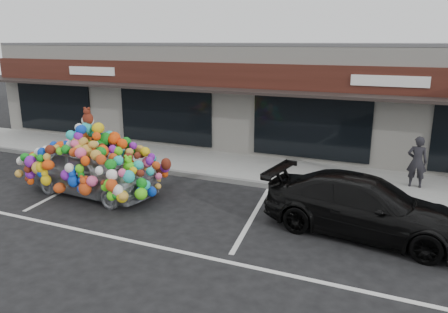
% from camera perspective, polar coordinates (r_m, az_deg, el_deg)
% --- Properties ---
extents(ground, '(90.00, 90.00, 0.00)m').
position_cam_1_polar(ground, '(12.44, -8.76, -6.00)').
color(ground, black).
rests_on(ground, ground).
extents(shop_building, '(24.00, 7.20, 4.31)m').
position_cam_1_polar(shop_building, '(19.39, 4.61, 8.21)').
color(shop_building, silver).
rests_on(shop_building, ground).
extents(sidewalk, '(26.00, 3.00, 0.15)m').
position_cam_1_polar(sidewalk, '(15.74, -0.95, -1.06)').
color(sidewalk, gray).
rests_on(sidewalk, ground).
extents(kerb, '(26.00, 0.18, 0.16)m').
position_cam_1_polar(kerb, '(14.45, -3.45, -2.55)').
color(kerb, slate).
rests_on(kerb, ground).
extents(parking_stripe_left, '(0.73, 4.37, 0.01)m').
position_cam_1_polar(parking_stripe_left, '(14.48, -19.10, -3.63)').
color(parking_stripe_left, silver).
rests_on(parking_stripe_left, ground).
extents(parking_stripe_mid, '(0.73, 4.37, 0.01)m').
position_cam_1_polar(parking_stripe_mid, '(11.43, 3.83, -7.75)').
color(parking_stripe_mid, silver).
rests_on(parking_stripe_mid, ground).
extents(lane_line, '(14.00, 0.12, 0.01)m').
position_cam_1_polar(lane_line, '(9.68, -6.00, -12.20)').
color(lane_line, silver).
rests_on(lane_line, ground).
extents(toy_car, '(2.97, 4.51, 2.54)m').
position_cam_1_polar(toy_car, '(13.35, -16.83, -1.13)').
color(toy_car, '#A7AEB2').
rests_on(toy_car, ground).
extents(black_sedan, '(2.49, 4.88, 1.36)m').
position_cam_1_polar(black_sedan, '(10.70, 17.87, -6.22)').
color(black_sedan, black).
rests_on(black_sedan, ground).
extents(pedestrian_a, '(0.58, 0.39, 1.55)m').
position_cam_1_polar(pedestrian_a, '(14.15, 23.90, -0.63)').
color(pedestrian_a, black).
rests_on(pedestrian_a, sidewalk).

